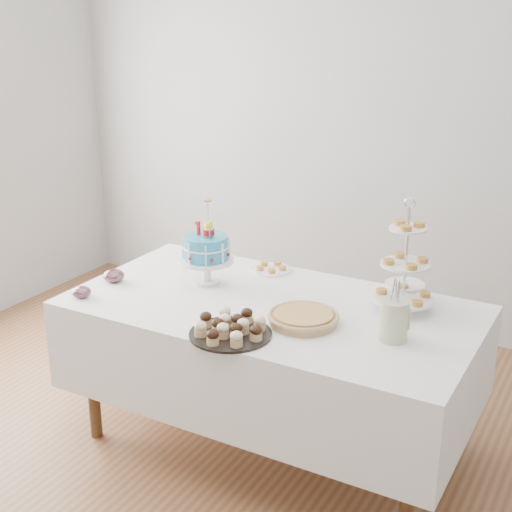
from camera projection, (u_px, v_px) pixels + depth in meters
The scene contains 12 objects.
floor at pixel (240, 476), 3.37m from camera, with size 5.00×5.00×0.00m, color brown.
walls at pixel (238, 199), 2.92m from camera, with size 5.04×4.04×2.70m.
table at pixel (271, 348), 3.43m from camera, with size 1.92×1.02×0.77m.
birthday_cake at pixel (206, 261), 3.58m from camera, with size 0.28×0.28×0.43m.
cupcake_tray at pixel (230, 327), 3.03m from camera, with size 0.36×0.36×0.08m.
pie at pixel (303, 318), 3.15m from camera, with size 0.32×0.32×0.05m.
tiered_stand at pixel (405, 265), 3.22m from camera, with size 0.28×0.28×0.54m.
plate_stack at pixel (405, 291), 3.42m from camera, with size 0.19×0.19×0.07m.
pastry_plate at pixel (271, 268), 3.78m from camera, with size 0.21×0.21×0.03m.
jam_bowl_a at pixel (82, 292), 3.43m from camera, with size 0.09×0.09×0.05m.
jam_bowl_b at pixel (114, 276), 3.63m from camera, with size 0.11×0.11×0.07m.
utensil_pitcher at pixel (394, 319), 2.97m from camera, with size 0.13×0.12×0.27m.
Camera 1 is at (1.44, -2.44, 2.10)m, focal length 50.00 mm.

